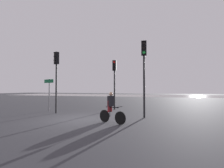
{
  "coord_description": "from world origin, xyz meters",
  "views": [
    {
      "loc": [
        5.0,
        -9.2,
        1.78
      ],
      "look_at": [
        0.5,
        5.0,
        2.2
      ],
      "focal_mm": 28.0,
      "sensor_mm": 36.0,
      "label": 1
    }
  ],
  "objects_px": {
    "traffic_light_near_left": "(56,71)",
    "cyclist": "(111,107)",
    "traffic_light_near_right": "(144,64)",
    "direction_sign_post": "(49,90)",
    "traffic_light_center": "(114,75)"
  },
  "relations": [
    {
      "from": "cyclist",
      "to": "traffic_light_near_left",
      "type": "bearing_deg",
      "value": -93.37
    },
    {
      "from": "traffic_light_near_left",
      "to": "traffic_light_center",
      "type": "height_order",
      "value": "traffic_light_near_left"
    },
    {
      "from": "direction_sign_post",
      "to": "traffic_light_near_right",
      "type": "bearing_deg",
      "value": -172.66
    },
    {
      "from": "direction_sign_post",
      "to": "cyclist",
      "type": "relative_size",
      "value": 1.6
    },
    {
      "from": "traffic_light_near_left",
      "to": "cyclist",
      "type": "distance_m",
      "value": 6.05
    },
    {
      "from": "traffic_light_center",
      "to": "cyclist",
      "type": "relative_size",
      "value": 2.64
    },
    {
      "from": "traffic_light_near_left",
      "to": "direction_sign_post",
      "type": "xyz_separation_m",
      "value": [
        -1.28,
        0.87,
        -1.44
      ]
    },
    {
      "from": "traffic_light_center",
      "to": "cyclist",
      "type": "bearing_deg",
      "value": 99.58
    },
    {
      "from": "traffic_light_near_left",
      "to": "traffic_light_near_right",
      "type": "bearing_deg",
      "value": -162.31
    },
    {
      "from": "traffic_light_near_left",
      "to": "cyclist",
      "type": "relative_size",
      "value": 2.79
    },
    {
      "from": "cyclist",
      "to": "direction_sign_post",
      "type": "bearing_deg",
      "value": -95.21
    },
    {
      "from": "traffic_light_center",
      "to": "direction_sign_post",
      "type": "xyz_separation_m",
      "value": [
        -4.74,
        -2.6,
        -1.28
      ]
    },
    {
      "from": "traffic_light_near_right",
      "to": "traffic_light_center",
      "type": "relative_size",
      "value": 1.12
    },
    {
      "from": "traffic_light_near_right",
      "to": "cyclist",
      "type": "bearing_deg",
      "value": 50.92
    },
    {
      "from": "traffic_light_near_right",
      "to": "cyclist",
      "type": "height_order",
      "value": "traffic_light_near_right"
    }
  ]
}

